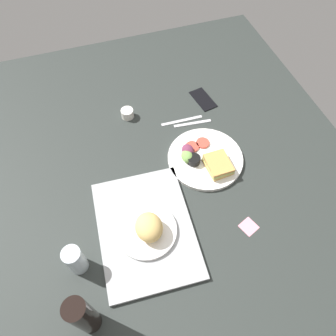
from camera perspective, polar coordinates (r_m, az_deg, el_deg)
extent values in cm
cube|color=#282D2B|center=(127.86, 1.56, -1.72)|extent=(190.00, 150.00, 3.00)
cube|color=#9EA0A3|center=(115.52, -4.06, -10.85)|extent=(46.93, 35.68, 1.60)
cylinder|color=white|center=(113.64, -3.92, -11.15)|extent=(21.49, 21.49, 1.40)
ellipsoid|color=#DBB266|center=(109.26, -3.45, -10.58)|extent=(10.88, 9.39, 7.42)
cylinder|color=white|center=(131.13, 6.71, 1.75)|extent=(30.85, 30.85, 1.60)
cube|color=tan|center=(127.72, 8.96, 0.29)|extent=(11.66, 9.81, 1.40)
cube|color=#B2C66B|center=(126.74, 9.03, 0.60)|extent=(11.23, 9.28, 1.00)
cube|color=tan|center=(125.76, 9.10, 0.90)|extent=(11.15, 9.18, 1.40)
cylinder|color=#D14738|center=(134.28, 6.27, 4.51)|extent=(5.60, 5.60, 0.80)
cylinder|color=#D14738|center=(132.65, 4.36, 3.85)|extent=(5.60, 5.60, 0.80)
cylinder|color=black|center=(127.38, 4.70, 1.46)|extent=(5.20, 5.20, 3.00)
cylinder|color=#EFEACC|center=(126.49, 4.73, 1.75)|extent=(4.26, 4.26, 0.60)
ellipsoid|color=#729E4C|center=(127.86, 3.50, 2.12)|extent=(6.00, 4.80, 3.60)
ellipsoid|color=#6B2D47|center=(129.65, 3.59, 3.21)|extent=(6.00, 4.80, 3.60)
cylinder|color=silver|center=(109.73, -16.35, -15.61)|extent=(6.09, 6.09, 12.68)
cylinder|color=black|center=(99.55, -15.00, -24.34)|extent=(6.40, 6.40, 23.05)
cylinder|color=silver|center=(145.59, -7.33, 9.73)|extent=(5.60, 5.60, 4.00)
cube|color=#B7B7BC|center=(143.27, 4.44, 8.06)|extent=(3.18, 17.05, 0.50)
cube|color=#B7B7BC|center=(144.05, 2.51, 8.55)|extent=(2.10, 19.04, 0.50)
cube|color=black|center=(154.01, 6.34, 12.26)|extent=(15.45, 9.65, 0.80)
cube|color=pink|center=(119.99, 14.34, -10.18)|extent=(7.28, 7.28, 0.12)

